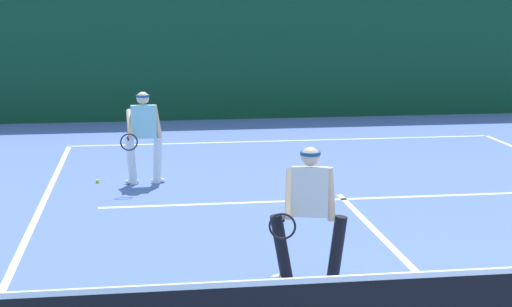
% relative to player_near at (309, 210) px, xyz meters
% --- Properties ---
extents(court_line_baseline_far, '(9.54, 0.10, 0.01)m').
position_rel_player_near_xyz_m(court_line_baseline_far, '(1.35, 9.01, -0.86)').
color(court_line_baseline_far, white).
rests_on(court_line_baseline_far, ground_plane).
extents(court_line_service, '(7.78, 0.10, 0.01)m').
position_rel_player_near_xyz_m(court_line_service, '(1.35, 3.68, -0.86)').
color(court_line_service, white).
rests_on(court_line_service, ground_plane).
extents(court_line_centre, '(0.10, 6.40, 0.01)m').
position_rel_player_near_xyz_m(court_line_centre, '(1.35, 0.78, -0.86)').
color(court_line_centre, white).
rests_on(court_line_centre, ground_plane).
extents(player_near, '(0.99, 0.84, 1.58)m').
position_rel_player_near_xyz_m(player_near, '(0.00, 0.00, 0.00)').
color(player_near, black).
rests_on(player_near, ground_plane).
extents(player_far, '(0.75, 0.89, 1.61)m').
position_rel_player_near_xyz_m(player_far, '(-1.82, 5.24, 0.02)').
color(player_far, silver).
rests_on(player_far, ground_plane).
extents(tennis_ball, '(0.07, 0.07, 0.07)m').
position_rel_player_near_xyz_m(tennis_ball, '(-2.64, 5.41, -0.83)').
color(tennis_ball, '#D1E033').
rests_on(tennis_ball, ground_plane).
extents(back_fence_windscreen, '(19.14, 0.12, 3.50)m').
position_rel_player_near_xyz_m(back_fence_windscreen, '(1.35, 12.45, 0.88)').
color(back_fence_windscreen, '#0F3C26').
rests_on(back_fence_windscreen, ground_plane).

